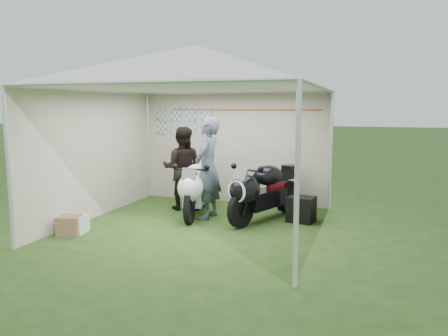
{
  "coord_description": "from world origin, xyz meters",
  "views": [
    {
      "loc": [
        2.76,
        -6.69,
        2.01
      ],
      "look_at": [
        0.36,
        0.35,
        0.96
      ],
      "focal_mm": 35.0,
      "sensor_mm": 36.0,
      "label": 1
    }
  ],
  "objects_px": {
    "paddock_stand": "(290,203)",
    "person_blue_jacket": "(208,168)",
    "equipment_box": "(301,209)",
    "crate_0": "(73,224)",
    "person_dark_jacket": "(182,168)",
    "motorcycle_white": "(196,187)",
    "motorcycle_black": "(262,189)",
    "canopy_tent": "(197,72)",
    "crate_1": "(70,225)"
  },
  "relations": [
    {
      "from": "person_dark_jacket",
      "to": "crate_0",
      "type": "relative_size",
      "value": 3.8
    },
    {
      "from": "motorcycle_black",
      "to": "crate_1",
      "type": "height_order",
      "value": "motorcycle_black"
    },
    {
      "from": "person_blue_jacket",
      "to": "crate_0",
      "type": "relative_size",
      "value": 4.29
    },
    {
      "from": "crate_0",
      "to": "crate_1",
      "type": "distance_m",
      "value": 0.11
    },
    {
      "from": "motorcycle_white",
      "to": "person_dark_jacket",
      "type": "distance_m",
      "value": 0.67
    },
    {
      "from": "motorcycle_black",
      "to": "equipment_box",
      "type": "distance_m",
      "value": 0.76
    },
    {
      "from": "motorcycle_white",
      "to": "paddock_stand",
      "type": "bearing_deg",
      "value": 17.74
    },
    {
      "from": "motorcycle_white",
      "to": "person_blue_jacket",
      "type": "relative_size",
      "value": 1.07
    },
    {
      "from": "person_dark_jacket",
      "to": "equipment_box",
      "type": "distance_m",
      "value": 2.46
    },
    {
      "from": "motorcycle_white",
      "to": "equipment_box",
      "type": "relative_size",
      "value": 4.37
    },
    {
      "from": "person_dark_jacket",
      "to": "paddock_stand",
      "type": "bearing_deg",
      "value": -179.98
    },
    {
      "from": "person_blue_jacket",
      "to": "motorcycle_black",
      "type": "bearing_deg",
      "value": 99.16
    },
    {
      "from": "motorcycle_black",
      "to": "crate_0",
      "type": "height_order",
      "value": "motorcycle_black"
    },
    {
      "from": "motorcycle_black",
      "to": "crate_0",
      "type": "relative_size",
      "value": 4.54
    },
    {
      "from": "canopy_tent",
      "to": "motorcycle_black",
      "type": "bearing_deg",
      "value": 34.54
    },
    {
      "from": "motorcycle_black",
      "to": "paddock_stand",
      "type": "relative_size",
      "value": 4.68
    },
    {
      "from": "paddock_stand",
      "to": "person_blue_jacket",
      "type": "relative_size",
      "value": 0.23
    },
    {
      "from": "motorcycle_black",
      "to": "person_dark_jacket",
      "type": "xyz_separation_m",
      "value": [
        -1.71,
        0.37,
        0.25
      ]
    },
    {
      "from": "motorcycle_white",
      "to": "motorcycle_black",
      "type": "height_order",
      "value": "motorcycle_black"
    },
    {
      "from": "paddock_stand",
      "to": "person_blue_jacket",
      "type": "height_order",
      "value": "person_blue_jacket"
    },
    {
      "from": "equipment_box",
      "to": "person_dark_jacket",
      "type": "bearing_deg",
      "value": 174.38
    },
    {
      "from": "person_blue_jacket",
      "to": "motorcycle_white",
      "type": "bearing_deg",
      "value": -108.09
    },
    {
      "from": "motorcycle_white",
      "to": "person_blue_jacket",
      "type": "bearing_deg",
      "value": -30.84
    },
    {
      "from": "person_dark_jacket",
      "to": "crate_1",
      "type": "height_order",
      "value": "person_dark_jacket"
    },
    {
      "from": "equipment_box",
      "to": "crate_0",
      "type": "distance_m",
      "value": 3.85
    },
    {
      "from": "canopy_tent",
      "to": "paddock_stand",
      "type": "distance_m",
      "value": 3.14
    },
    {
      "from": "person_dark_jacket",
      "to": "equipment_box",
      "type": "relative_size",
      "value": 3.61
    },
    {
      "from": "canopy_tent",
      "to": "motorcycle_black",
      "type": "xyz_separation_m",
      "value": [
        0.96,
        0.66,
        -2.01
      ]
    },
    {
      "from": "person_dark_jacket",
      "to": "person_blue_jacket",
      "type": "bearing_deg",
      "value": 131.74
    },
    {
      "from": "paddock_stand",
      "to": "person_blue_jacket",
      "type": "distance_m",
      "value": 1.83
    },
    {
      "from": "person_dark_jacket",
      "to": "crate_0",
      "type": "bearing_deg",
      "value": 50.82
    },
    {
      "from": "motorcycle_white",
      "to": "paddock_stand",
      "type": "xyz_separation_m",
      "value": [
        1.6,
        0.91,
        -0.39
      ]
    },
    {
      "from": "motorcycle_black",
      "to": "paddock_stand",
      "type": "xyz_separation_m",
      "value": [
        0.35,
        0.86,
        -0.41
      ]
    },
    {
      "from": "person_dark_jacket",
      "to": "crate_0",
      "type": "distance_m",
      "value": 2.41
    },
    {
      "from": "person_dark_jacket",
      "to": "crate_1",
      "type": "xyz_separation_m",
      "value": [
        -0.97,
        -2.19,
        -0.66
      ]
    },
    {
      "from": "motorcycle_black",
      "to": "equipment_box",
      "type": "relative_size",
      "value": 4.31
    },
    {
      "from": "crate_0",
      "to": "equipment_box",
      "type": "bearing_deg",
      "value": 28.69
    },
    {
      "from": "paddock_stand",
      "to": "crate_0",
      "type": "relative_size",
      "value": 0.97
    },
    {
      "from": "motorcycle_white",
      "to": "paddock_stand",
      "type": "relative_size",
      "value": 4.75
    },
    {
      "from": "motorcycle_black",
      "to": "person_dark_jacket",
      "type": "distance_m",
      "value": 1.76
    },
    {
      "from": "person_blue_jacket",
      "to": "crate_1",
      "type": "bearing_deg",
      "value": -44.2
    },
    {
      "from": "crate_1",
      "to": "motorcycle_black",
      "type": "bearing_deg",
      "value": 34.31
    },
    {
      "from": "crate_1",
      "to": "person_dark_jacket",
      "type": "bearing_deg",
      "value": 66.22
    },
    {
      "from": "equipment_box",
      "to": "paddock_stand",
      "type": "bearing_deg",
      "value": 113.74
    },
    {
      "from": "crate_0",
      "to": "paddock_stand",
      "type": "bearing_deg",
      "value": 40.15
    },
    {
      "from": "equipment_box",
      "to": "motorcycle_white",
      "type": "bearing_deg",
      "value": -174.77
    },
    {
      "from": "canopy_tent",
      "to": "person_dark_jacket",
      "type": "distance_m",
      "value": 2.17
    },
    {
      "from": "motorcycle_black",
      "to": "crate_0",
      "type": "xyz_separation_m",
      "value": [
        -2.71,
        -1.72,
        -0.42
      ]
    },
    {
      "from": "paddock_stand",
      "to": "person_dark_jacket",
      "type": "xyz_separation_m",
      "value": [
        -2.06,
        -0.5,
        0.66
      ]
    },
    {
      "from": "person_dark_jacket",
      "to": "motorcycle_black",
      "type": "bearing_deg",
      "value": 154.32
    }
  ]
}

